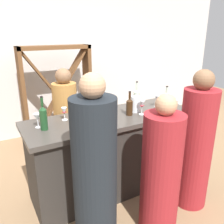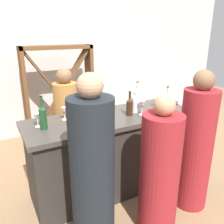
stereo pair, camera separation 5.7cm
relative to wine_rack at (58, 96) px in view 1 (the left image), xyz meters
The scene contains 21 objects.
ground_plane 1.85m from the wine_rack, 85.45° to the right, with size 12.00×12.00×0.00m, color #846647.
back_wall 0.80m from the wine_rack, 76.58° to the left, with size 8.00×0.10×2.80m, color #BCB7B2.
bar_counter 1.69m from the wine_rack, 85.45° to the right, with size 1.99×0.70×0.96m.
wine_rack is the anchor object (origin of this frame).
wine_bottle_leftmost_olive_green 1.79m from the wine_rack, 111.21° to the right, with size 0.07×0.07×0.34m.
wine_bottle_second_left_dark_green 1.95m from the wine_rack, 99.60° to the right, with size 0.07×0.07×0.32m.
wine_bottle_center_clear_pale 1.50m from the wine_rack, 85.97° to the right, with size 0.07×0.07×0.33m.
wine_bottle_second_right_amber_brown 1.76m from the wine_rack, 79.28° to the right, with size 0.08×0.08×0.28m.
wine_bottle_rightmost_clear_pale 1.64m from the wine_rack, 69.62° to the right, with size 0.07×0.07×0.34m.
wine_bottle_far_right_clear_pale 1.93m from the wine_rack, 62.09° to the right, with size 0.07×0.07×0.27m.
wine_glass_near_left 2.10m from the wine_rack, 66.01° to the right, with size 0.07×0.07×0.16m.
wine_glass_near_center 1.85m from the wine_rack, 75.38° to the right, with size 0.07×0.07×0.17m.
wine_glass_near_right 1.82m from the wine_rack, 63.27° to the right, with size 0.07×0.07×0.14m.
wine_glass_far_left 1.73m from the wine_rack, 113.50° to the right, with size 0.08×0.08×0.15m.
wine_glass_far_center 1.56m from the wine_rack, 104.24° to the right, with size 0.06×0.06×0.14m.
wine_glass_far_right 1.42m from the wine_rack, 91.34° to the right, with size 0.07×0.07×0.15m.
water_pitcher 1.72m from the wine_rack, 74.62° to the right, with size 0.11×0.11×0.19m.
person_left_guest 2.37m from the wine_rack, 100.19° to the right, with size 0.44×0.44×1.61m.
person_center_guest 2.45m from the wine_rack, 71.30° to the right, with size 0.40×0.40×1.54m.
person_right_guest 2.45m from the wine_rack, 84.97° to the right, with size 0.44×0.44×1.39m.
person_server_behind 1.07m from the wine_rack, 101.82° to the right, with size 0.38×0.38×1.46m.
Camera 1 is at (-1.26, -2.22, 1.89)m, focal length 38.07 mm.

